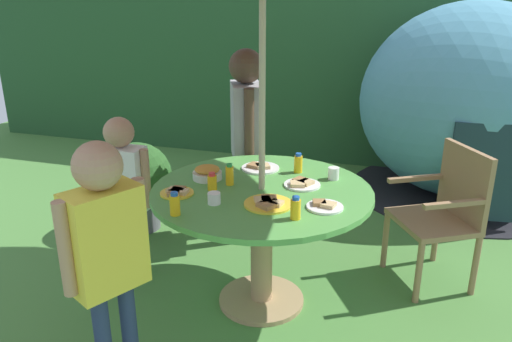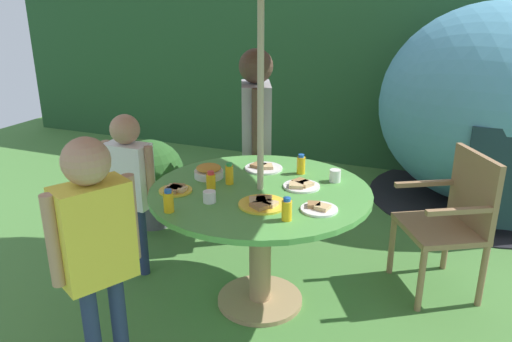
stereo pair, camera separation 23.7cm
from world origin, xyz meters
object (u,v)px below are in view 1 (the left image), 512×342
at_px(child_in_white_shirt, 123,179).
at_px(cup_far, 333,173).
at_px(juice_bottle_mid_right, 175,204).
at_px(dome_tent, 469,103).
at_px(juice_bottle_center_front, 296,208).
at_px(potted_plant, 138,181).
at_px(plate_mid_left, 268,203).
at_px(plate_center_back, 177,192).
at_px(cup_near, 214,198).
at_px(child_in_grey_shirt, 246,121).
at_px(wooden_chair, 445,208).
at_px(plate_back_edge, 260,167).
at_px(plate_far_left, 302,184).
at_px(juice_bottle_near_left, 230,175).
at_px(snack_bowl, 207,173).
at_px(juice_bottle_front_edge, 298,163).
at_px(child_in_yellow_shirt, 106,240).
at_px(garden_table, 262,215).
at_px(plate_far_right, 325,206).
at_px(juice_bottle_near_right, 212,182).

distance_m(child_in_white_shirt, cup_far, 1.31).
bearing_deg(juice_bottle_mid_right, child_in_white_shirt, 141.26).
height_order(dome_tent, juice_bottle_center_front, dome_tent).
relative_size(potted_plant, cup_far, 9.76).
distance_m(plate_mid_left, plate_center_back, 0.52).
relative_size(cup_near, cup_far, 0.94).
relative_size(child_in_grey_shirt, juice_bottle_center_front, 12.16).
xyz_separation_m(wooden_chair, plate_mid_left, (-0.95, -0.82, 0.25)).
relative_size(plate_mid_left, juice_bottle_mid_right, 2.11).
distance_m(plate_mid_left, cup_near, 0.29).
bearing_deg(plate_back_edge, plate_far_left, -33.49).
xyz_separation_m(potted_plant, juice_bottle_center_front, (1.51, -1.04, 0.40)).
bearing_deg(potted_plant, juice_bottle_near_left, -33.82).
height_order(snack_bowl, plate_far_left, snack_bowl).
height_order(plate_back_edge, cup_far, cup_far).
xyz_separation_m(plate_back_edge, juice_bottle_front_edge, (0.24, 0.01, 0.05)).
distance_m(child_in_yellow_shirt, juice_bottle_near_left, 0.92).
bearing_deg(child_in_grey_shirt, dome_tent, 107.82).
xyz_separation_m(plate_mid_left, plate_far_left, (0.11, 0.33, 0.00)).
xyz_separation_m(garden_table, plate_far_right, (0.39, -0.16, 0.18)).
xyz_separation_m(plate_center_back, juice_bottle_mid_right, (0.11, -0.25, 0.04)).
height_order(child_in_white_shirt, juice_bottle_near_right, child_in_white_shirt).
relative_size(child_in_yellow_shirt, plate_back_edge, 5.15).
xyz_separation_m(child_in_grey_shirt, plate_back_edge, (0.26, -0.51, -0.16)).
bearing_deg(plate_back_edge, cup_far, -5.39).
distance_m(child_in_yellow_shirt, cup_far, 1.41).
relative_size(dome_tent, plate_mid_left, 8.62).
height_order(child_in_grey_shirt, plate_far_right, child_in_grey_shirt).
height_order(snack_bowl, plate_far_right, snack_bowl).
distance_m(garden_table, wooden_chair, 1.21).
height_order(snack_bowl, plate_center_back, snack_bowl).
height_order(dome_tent, juice_bottle_near_left, dome_tent).
bearing_deg(cup_near, juice_bottle_front_edge, 62.96).
bearing_deg(juice_bottle_center_front, child_in_yellow_shirt, -143.32).
xyz_separation_m(child_in_white_shirt, cup_far, (1.28, 0.27, 0.08)).
height_order(garden_table, plate_far_left, plate_far_left).
xyz_separation_m(plate_back_edge, plate_far_left, (0.32, -0.21, 0.00)).
distance_m(child_in_yellow_shirt, juice_bottle_mid_right, 0.43).
bearing_deg(child_in_white_shirt, plate_mid_left, -11.96).
relative_size(snack_bowl, plate_center_back, 0.94).
xyz_separation_m(potted_plant, child_in_yellow_shirt, (0.79, -1.58, 0.38)).
xyz_separation_m(dome_tent, plate_far_left, (-1.07, -2.18, -0.11)).
height_order(child_in_yellow_shirt, juice_bottle_center_front, child_in_yellow_shirt).
relative_size(garden_table, child_in_grey_shirt, 0.88).
height_order(juice_bottle_near_right, cup_near, juice_bottle_near_right).
relative_size(juice_bottle_center_front, juice_bottle_mid_right, 0.97).
xyz_separation_m(wooden_chair, juice_bottle_mid_right, (-1.36, -1.08, 0.30)).
bearing_deg(child_in_yellow_shirt, plate_mid_left, -12.63).
distance_m(plate_far_right, juice_bottle_mid_right, 0.77).
bearing_deg(cup_near, cup_far, 45.81).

